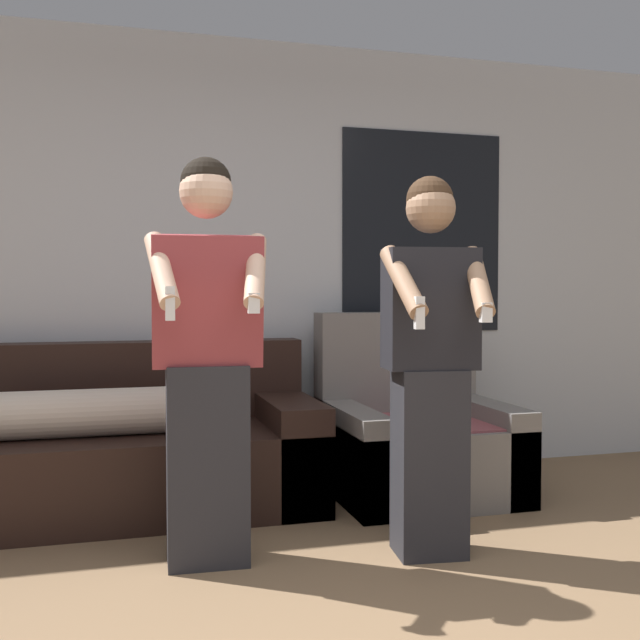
# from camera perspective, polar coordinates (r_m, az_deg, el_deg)

# --- Properties ---
(wall_back) EXTENTS (6.42, 0.07, 2.70)m
(wall_back) POSITION_cam_1_polar(r_m,az_deg,el_deg) (4.65, -6.09, 4.54)
(wall_back) COLOR silver
(wall_back) RESTS_ON ground_plane
(couch) EXTENTS (2.18, 0.91, 0.87)m
(couch) POSITION_cam_1_polar(r_m,az_deg,el_deg) (4.18, -15.62, -9.67)
(couch) COLOR black
(couch) RESTS_ON ground_plane
(armchair) EXTENTS (0.99, 0.94, 1.03)m
(armchair) POSITION_cam_1_polar(r_m,az_deg,el_deg) (4.41, 7.23, -8.88)
(armchair) COLOR slate
(armchair) RESTS_ON ground_plane
(person_left) EXTENTS (0.52, 0.49, 1.73)m
(person_left) POSITION_cam_1_polar(r_m,az_deg,el_deg) (3.20, -8.61, -3.01)
(person_left) COLOR #28282D
(person_left) RESTS_ON ground_plane
(person_right) EXTENTS (0.46, 0.49, 1.67)m
(person_right) POSITION_cam_1_polar(r_m,az_deg,el_deg) (3.32, 8.39, -3.21)
(person_right) COLOR #28282D
(person_right) RESTS_ON ground_plane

